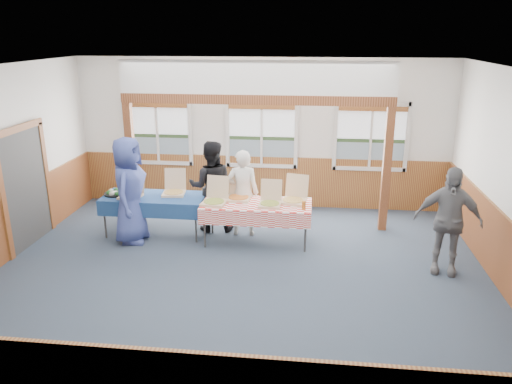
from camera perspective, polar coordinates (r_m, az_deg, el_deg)
floor at (r=8.02m, az=-2.00°, el=-9.65°), size 8.00×8.00×0.00m
ceiling at (r=7.12m, az=-2.29°, el=13.81°), size 8.00×8.00×0.00m
wall_back at (r=10.78m, az=0.67°, el=6.66°), size 8.00×0.00×8.00m
wall_front at (r=4.25m, az=-9.40°, el=-12.16°), size 8.00×0.00×8.00m
wainscot_back at (r=11.01m, az=0.64°, el=1.28°), size 7.98×0.05×1.10m
wainscot_right at (r=8.22m, az=26.73°, el=-6.71°), size 0.05×6.98×1.10m
cased_opening at (r=9.76m, az=-24.88°, el=0.42°), size 0.06×1.30×2.10m
window_left at (r=11.20m, az=-11.23°, el=7.16°), size 1.56×0.10×1.46m
window_mid at (r=10.73m, az=0.65°, el=7.03°), size 1.56×0.10×1.46m
window_right at (r=10.74m, az=13.03°, el=6.59°), size 1.56×0.10×1.46m
post_left at (r=10.30m, az=-14.05°, el=3.29°), size 0.15×0.15×2.40m
post_right at (r=9.75m, az=14.69°, el=2.44°), size 0.15×0.15×2.40m
cross_beam at (r=9.46m, az=-0.08°, el=10.54°), size 5.15×0.18×0.18m
table_left at (r=9.57m, az=-11.57°, el=-0.75°), size 2.07×1.46×0.76m
table_right at (r=8.99m, az=0.06°, el=-1.60°), size 1.99×0.93×0.76m
pizza_box_a at (r=9.57m, az=-14.06°, el=-0.19°), size 0.42×0.49×0.41m
pizza_box_b at (r=9.58m, az=-9.36°, el=0.17°), size 0.46×0.54×0.44m
pizza_box_c at (r=8.97m, az=-4.74°, el=-0.89°), size 0.47×0.55×0.45m
pizza_box_d at (r=9.17m, az=-1.97°, el=-0.40°), size 0.43×0.52×0.45m
pizza_box_e at (r=8.85m, az=1.62°, el=-1.11°), size 0.39×0.48×0.42m
pizza_box_f at (r=9.03m, az=4.33°, el=-0.73°), size 0.53×0.59×0.46m
veggie_tray at (r=9.80m, az=-15.78°, el=-0.10°), size 0.42×0.42×0.10m
drink_glass at (r=8.66m, az=5.47°, el=-1.56°), size 0.07×0.07×0.15m
woman_white at (r=9.31m, az=-1.52°, el=-0.11°), size 0.62×0.43×1.65m
woman_black at (r=9.56m, az=-5.16°, el=0.66°), size 0.93×0.77×1.76m
man_blue at (r=9.25m, az=-14.27°, el=0.20°), size 0.64×0.97×1.95m
person_grey at (r=8.39m, az=21.07°, el=-3.07°), size 1.09×0.63×1.75m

